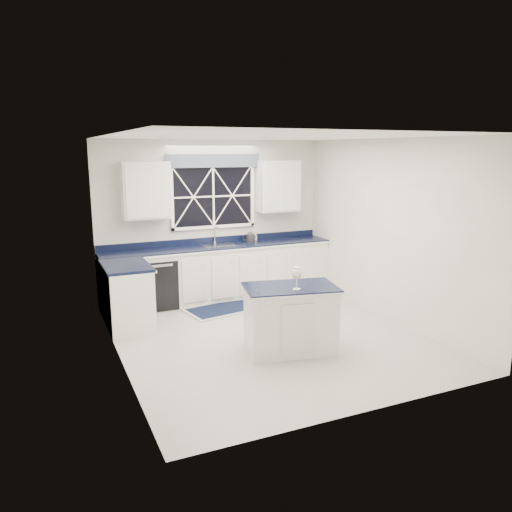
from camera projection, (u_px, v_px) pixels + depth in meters
name	position (u px, v px, depth m)	size (l,w,h in m)	color
ground	(268.00, 336.00, 6.93)	(4.50, 4.50, 0.00)	#A3A39E
back_wall	(213.00, 219.00, 8.65)	(4.00, 0.10, 2.70)	silver
base_cabinets	(204.00, 277.00, 8.29)	(3.99, 1.60, 0.90)	white
countertop	(219.00, 247.00, 8.48)	(3.98, 0.64, 0.04)	black
dishwasher	(156.00, 282.00, 8.14)	(0.60, 0.58, 0.82)	black
window	(213.00, 192.00, 8.51)	(1.65, 0.09, 1.26)	black
upper_cabinets	(216.00, 188.00, 8.39)	(3.10, 0.34, 0.90)	white
faucet	(215.00, 234.00, 8.61)	(0.05, 0.20, 0.30)	#ACACAE
island	(290.00, 318.00, 6.34)	(1.26, 0.91, 0.85)	white
rug	(223.00, 309.00, 8.06)	(1.29, 0.91, 0.02)	#A7A7A2
kettle	(250.00, 237.00, 8.80)	(0.26, 0.20, 0.19)	#313134
wine_glass	(297.00, 274.00, 6.07)	(0.12, 0.12, 0.28)	silver
soap_bottle	(254.00, 236.00, 8.95)	(0.07, 0.08, 0.16)	silver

